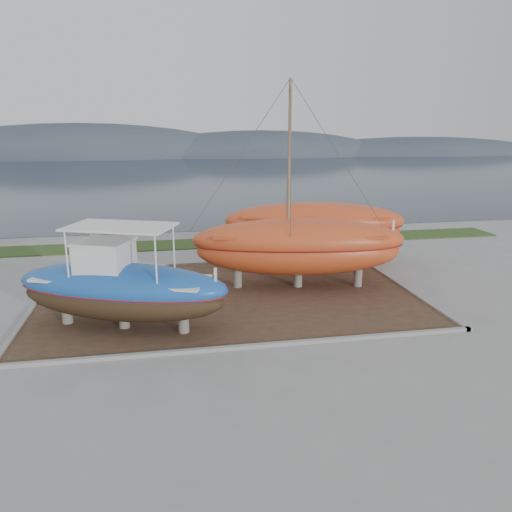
{
  "coord_description": "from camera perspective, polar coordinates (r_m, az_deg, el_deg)",
  "views": [
    {
      "loc": [
        -2.97,
        -19.24,
        8.17
      ],
      "look_at": [
        1.39,
        4.0,
        1.99
      ],
      "focal_mm": 35.0,
      "sensor_mm": 36.0,
      "label": 1
    }
  ],
  "objects": [
    {
      "name": "sea",
      "position": [
        89.66,
        -8.79,
        9.25
      ],
      "size": [
        260.0,
        100.0,
        0.04
      ],
      "primitive_type": null,
      "color": "#182531",
      "rests_on": "ground"
    },
    {
      "name": "orange_sailboat",
      "position": [
        25.03,
        5.04,
        7.81
      ],
      "size": [
        11.24,
        4.92,
        10.3
      ],
      "primitive_type": null,
      "rotation": [
        0.0,
        0.0,
        -0.16
      ],
      "color": "#BF441D",
      "rests_on": "dirt_patch"
    },
    {
      "name": "grass_strip",
      "position": [
        35.8,
        -5.58,
        1.45
      ],
      "size": [
        44.0,
        3.0,
        0.08
      ],
      "primitive_type": "cube",
      "color": "#284219",
      "rests_on": "ground"
    },
    {
      "name": "mountain_ridge",
      "position": [
        144.5,
        -9.61,
        11.2
      ],
      "size": [
        200.0,
        36.0,
        20.0
      ],
      "primitive_type": null,
      "color": "#333D49",
      "rests_on": "ground"
    },
    {
      "name": "orange_bare_hull",
      "position": [
        30.58,
        6.65,
        2.61
      ],
      "size": [
        11.32,
        5.31,
        3.57
      ],
      "primitive_type": null,
      "rotation": [
        0.0,
        0.0,
        -0.19
      ],
      "color": "#BF441D",
      "rests_on": "dirt_patch"
    },
    {
      "name": "white_dinghy",
      "position": [
        26.17,
        -18.53,
        -2.82
      ],
      "size": [
        4.12,
        2.0,
        1.19
      ],
      "primitive_type": null,
      "rotation": [
        0.0,
        0.0,
        0.14
      ],
      "color": "white",
      "rests_on": "dirt_patch"
    },
    {
      "name": "ground",
      "position": [
        21.11,
        -1.72,
        -8.12
      ],
      "size": [
        140.0,
        140.0,
        0.0
      ],
      "primitive_type": "plane",
      "color": "gray",
      "rests_on": "ground"
    },
    {
      "name": "curb_frame",
      "position": [
        24.79,
        -3.16,
        -4.43
      ],
      "size": [
        18.6,
        12.6,
        0.15
      ],
      "primitive_type": null,
      "color": "gray",
      "rests_on": "ground"
    },
    {
      "name": "dirt_patch",
      "position": [
        24.8,
        -3.16,
        -4.53
      ],
      "size": [
        18.0,
        12.0,
        0.06
      ],
      "primitive_type": "cube",
      "color": "#422D1E",
      "rests_on": "ground"
    },
    {
      "name": "blue_caique",
      "position": [
        20.93,
        -15.16,
        -2.4
      ],
      "size": [
        9.37,
        5.9,
        4.31
      ],
      "primitive_type": null,
      "rotation": [
        0.0,
        0.0,
        -0.38
      ],
      "color": "#1C57AF",
      "rests_on": "dirt_patch"
    }
  ]
}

